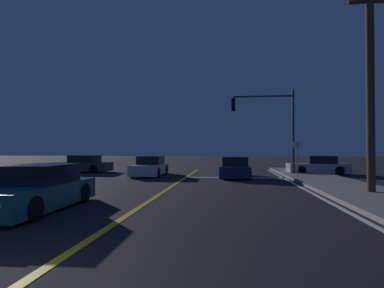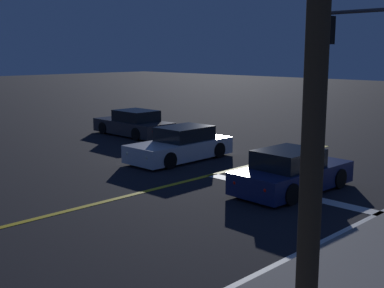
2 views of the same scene
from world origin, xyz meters
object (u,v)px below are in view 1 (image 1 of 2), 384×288
car_side_waiting_teal (37,190)px  street_sign_corner (298,153)px  utility_pole_right (370,75)px  car_parked_curb_silver (318,166)px  car_distant_tail_white (150,167)px  car_following_oncoming_charcoal (82,165)px  traffic_signal_near_right (270,118)px  car_far_approaching_navy (235,168)px

car_side_waiting_teal → street_sign_corner: street_sign_corner is taller
utility_pole_right → street_sign_corner: size_ratio=3.88×
car_parked_curb_silver → utility_pole_right: bearing=174.9°
car_distant_tail_white → car_parked_curb_silver: size_ratio=1.09×
car_distant_tail_white → car_side_waiting_teal: bearing=87.4°
car_following_oncoming_charcoal → traffic_signal_near_right: size_ratio=0.78×
car_distant_tail_white → car_far_approaching_navy: bearing=171.1°
car_far_approaching_navy → traffic_signal_near_right: (2.49, 2.04, 3.41)m
car_far_approaching_navy → car_parked_curb_silver: (6.06, 3.46, -0.00)m
car_parked_curb_silver → utility_pole_right: 11.57m
car_far_approaching_navy → traffic_signal_near_right: traffic_signal_near_right is taller
car_parked_curb_silver → utility_pole_right: (-0.93, -10.76, 4.15)m
car_following_oncoming_charcoal → street_sign_corner: 16.28m
car_far_approaching_navy → car_distant_tail_white: bearing=173.8°
car_following_oncoming_charcoal → car_side_waiting_teal: same height
car_following_oncoming_charcoal → utility_pole_right: 20.57m
car_distant_tail_white → car_following_oncoming_charcoal: bearing=-23.1°
car_far_approaching_navy → traffic_signal_near_right: size_ratio=0.72×
car_side_waiting_teal → traffic_signal_near_right: 16.43m
traffic_signal_near_right → utility_pole_right: (2.64, -9.34, 0.74)m
car_distant_tail_white → car_far_approaching_navy: size_ratio=1.07×
traffic_signal_near_right → utility_pole_right: 9.74m
car_far_approaching_navy → street_sign_corner: size_ratio=1.84×
car_following_oncoming_charcoal → traffic_signal_near_right: bearing=-94.5°
car_parked_curb_silver → traffic_signal_near_right: 5.14m
car_following_oncoming_charcoal → traffic_signal_near_right: (14.51, -1.24, 3.41)m
car_parked_curb_silver → utility_pole_right: utility_pole_right is taller
car_distant_tail_white → utility_pole_right: utility_pole_right is taller
car_parked_curb_silver → car_far_approaching_navy: bearing=119.5°
car_far_approaching_navy → utility_pole_right: utility_pole_right is taller
car_distant_tail_white → car_parked_curb_silver: same height
car_following_oncoming_charcoal → car_parked_curb_silver: same height
car_far_approaching_navy → car_following_oncoming_charcoal: (-12.01, 3.28, 0.00)m
car_parked_curb_silver → street_sign_corner: size_ratio=1.80×
car_following_oncoming_charcoal → utility_pole_right: (17.14, -10.58, 4.15)m
car_distant_tail_white → car_following_oncoming_charcoal: 6.66m
car_distant_tail_white → car_far_approaching_navy: same height
car_far_approaching_navy → street_sign_corner: street_sign_corner is taller
traffic_signal_near_right → car_side_waiting_teal: bearing=57.6°
car_following_oncoming_charcoal → car_far_approaching_navy: bearing=-104.9°
street_sign_corner → utility_pole_right: bearing=-77.9°
car_far_approaching_navy → car_side_waiting_teal: bearing=-116.5°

